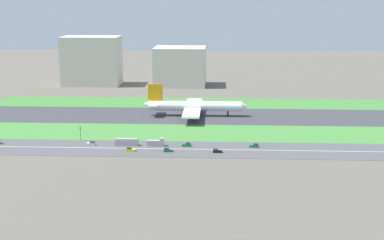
% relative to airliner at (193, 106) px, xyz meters
% --- Properties ---
extents(ground_plane, '(800.00, 800.00, 0.00)m').
position_rel_airliner_xyz_m(ground_plane, '(0.57, -0.00, -6.23)').
color(ground_plane, '#5B564C').
extents(runway, '(280.00, 46.00, 0.10)m').
position_rel_airliner_xyz_m(runway, '(0.57, -0.00, -6.18)').
color(runway, '#38383D').
rests_on(runway, ground_plane).
extents(grass_median_north, '(280.00, 36.00, 0.10)m').
position_rel_airliner_xyz_m(grass_median_north, '(0.57, 41.00, -6.18)').
color(grass_median_north, '#3D7A33').
rests_on(grass_median_north, ground_plane).
extents(grass_median_south, '(280.00, 36.00, 0.10)m').
position_rel_airliner_xyz_m(grass_median_south, '(0.57, -41.00, -6.18)').
color(grass_median_south, '#427F38').
rests_on(grass_median_south, ground_plane).
extents(highway, '(280.00, 28.00, 0.10)m').
position_rel_airliner_xyz_m(highway, '(0.57, -73.00, -6.18)').
color(highway, '#4C4C4F').
rests_on(highway, ground_plane).
extents(highway_centerline, '(266.00, 0.50, 0.01)m').
position_rel_airliner_xyz_m(highway_centerline, '(0.57, -73.00, -6.13)').
color(highway_centerline, silver).
rests_on(highway_centerline, highway).
extents(airliner, '(65.00, 56.00, 19.70)m').
position_rel_airliner_xyz_m(airliner, '(0.00, 0.00, 0.00)').
color(airliner, white).
rests_on(airliner, runway).
extents(car_6, '(4.40, 1.80, 2.00)m').
position_rel_airliner_xyz_m(car_6, '(-47.58, -68.00, -5.31)').
color(car_6, silver).
rests_on(car_6, highway).
extents(car_0, '(4.40, 1.80, 2.00)m').
position_rel_airliner_xyz_m(car_0, '(-26.41, -78.00, -5.31)').
color(car_0, yellow).
rests_on(car_0, highway).
extents(car_2, '(4.40, 1.80, 2.00)m').
position_rel_airliner_xyz_m(car_2, '(-8.43, -78.00, -5.31)').
color(car_2, '#19662D').
rests_on(car_2, highway).
extents(car_4, '(4.40, 1.80, 2.00)m').
position_rel_airliner_xyz_m(car_4, '(33.20, -68.00, -5.31)').
color(car_4, '#19662D').
rests_on(car_4, highway).
extents(truck_0, '(8.40, 2.50, 4.00)m').
position_rel_airliner_xyz_m(truck_0, '(-15.18, -68.00, -4.56)').
color(truck_0, '#99999E').
rests_on(truck_0, highway).
extents(car_5, '(4.40, 1.80, 2.00)m').
position_rel_airliner_xyz_m(car_5, '(0.07, -68.00, -5.31)').
color(car_5, '#19662D').
rests_on(car_5, highway).
extents(bus_0, '(11.60, 2.50, 3.50)m').
position_rel_airliner_xyz_m(bus_0, '(-29.83, -68.00, -4.41)').
color(bus_0, '#99999E').
rests_on(bus_0, highway).
extents(car_1, '(4.40, 1.80, 2.00)m').
position_rel_airliner_xyz_m(car_1, '(14.90, -78.00, -5.31)').
color(car_1, black).
rests_on(car_1, highway).
extents(traffic_light, '(0.36, 0.50, 7.20)m').
position_rel_airliner_xyz_m(traffic_light, '(-54.94, -60.01, -1.94)').
color(traffic_light, '#4C4C51').
rests_on(traffic_light, highway).
extents(terminal_building, '(46.76, 26.74, 39.94)m').
position_rel_airliner_xyz_m(terminal_building, '(-89.43, 114.00, 13.74)').
color(terminal_building, beige).
rests_on(terminal_building, ground_plane).
extents(hangar_building, '(41.74, 32.81, 31.55)m').
position_rel_airliner_xyz_m(hangar_building, '(-16.25, 114.00, 9.54)').
color(hangar_building, beige).
rests_on(hangar_building, ground_plane).
extents(fuel_tank_west, '(16.68, 16.68, 17.37)m').
position_rel_airliner_xyz_m(fuel_tank_west, '(-28.12, 159.00, 2.45)').
color(fuel_tank_west, silver).
rests_on(fuel_tank_west, ground_plane).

